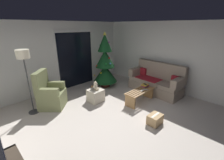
{
  "coord_description": "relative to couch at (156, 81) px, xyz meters",
  "views": [
    {
      "loc": [
        -2.55,
        -2.25,
        2.35
      ],
      "look_at": [
        0.4,
        0.7,
        0.85
      ],
      "focal_mm": 24.47,
      "sensor_mm": 36.0,
      "label": 1
    }
  ],
  "objects": [
    {
      "name": "book_stack",
      "position": [
        -0.73,
        -0.0,
        0.05
      ],
      "size": [
        0.26,
        0.23,
        0.08
      ],
      "color": "#6B3D7A",
      "rests_on": "coffee_table"
    },
    {
      "name": "cardboard_box_taped_mid_floor",
      "position": [
        -1.79,
        -1.03,
        -0.28
      ],
      "size": [
        0.38,
        0.29,
        0.25
      ],
      "color": "tan",
      "rests_on": "ground"
    },
    {
      "name": "teddy_bear_chestnut_by_tree",
      "position": [
        -1.72,
        1.58,
        -0.28
      ],
      "size": [
        0.21,
        0.22,
        0.29
      ],
      "color": "brown",
      "rests_on": "ground"
    },
    {
      "name": "teddy_bear_cream",
      "position": [
        -2.06,
        0.96,
        0.13
      ],
      "size": [
        0.21,
        0.22,
        0.29
      ],
      "color": "beige",
      "rests_on": "ottoman"
    },
    {
      "name": "remote_silver",
      "position": [
        -0.96,
        -0.17,
        0.01
      ],
      "size": [
        0.15,
        0.12,
        0.02
      ],
      "primitive_type": "cube",
      "rotation": [
        0.0,
        0.0,
        4.12
      ],
      "color": "#ADADB2",
      "rests_on": "coffee_table"
    },
    {
      "name": "cell_phone",
      "position": [
        -0.72,
        -0.01,
        0.09
      ],
      "size": [
        0.1,
        0.16,
        0.01
      ],
      "primitive_type": "cube",
      "rotation": [
        0.0,
        0.0,
        -0.25
      ],
      "color": "black",
      "rests_on": "book_stack"
    },
    {
      "name": "remote_white",
      "position": [
        -1.08,
        -0.15,
        0.01
      ],
      "size": [
        0.16,
        0.05,
        0.02
      ],
      "primitive_type": "cube",
      "rotation": [
        0.0,
        0.0,
        4.65
      ],
      "color": "silver",
      "rests_on": "coffee_table"
    },
    {
      "name": "coffee_table",
      "position": [
        -1.1,
        -0.07,
        -0.13
      ],
      "size": [
        1.1,
        0.4,
        0.4
      ],
      "color": "#9E7547",
      "rests_on": "ground"
    },
    {
      "name": "couch",
      "position": [
        0.0,
        0.0,
        0.0
      ],
      "size": [
        0.89,
        1.98,
        1.08
      ],
      "color": "gray",
      "rests_on": "ground"
    },
    {
      "name": "armchair",
      "position": [
        -3.25,
        1.65,
        0.0
      ],
      "size": [
        0.97,
        0.97,
        1.13
      ],
      "color": "olive",
      "rests_on": "ground"
    },
    {
      "name": "wall_right",
      "position": [
        0.54,
        -0.33,
        0.85
      ],
      "size": [
        0.12,
        6.0,
        2.5
      ],
      "primitive_type": "cube",
      "color": "silver",
      "rests_on": "ground"
    },
    {
      "name": "ground_plane",
      "position": [
        -2.32,
        -0.33,
        -0.4
      ],
      "size": [
        7.0,
        7.0,
        0.0
      ],
      "primitive_type": "plane",
      "color": "#BCB2A8"
    },
    {
      "name": "floor_lamp",
      "position": [
        -3.76,
        1.69,
        1.11
      ],
      "size": [
        0.32,
        0.32,
        1.78
      ],
      "color": "#2D2D30",
      "rests_on": "ground"
    },
    {
      "name": "christmas_tree",
      "position": [
        -0.96,
        1.71,
        0.54
      ],
      "size": [
        0.94,
        0.94,
        2.13
      ],
      "color": "#4C1E19",
      "rests_on": "ground"
    },
    {
      "name": "patio_door_frame",
      "position": [
        -1.66,
        2.66,
        0.7
      ],
      "size": [
        1.6,
        0.02,
        2.2
      ],
      "primitive_type": "cube",
      "color": "silver",
      "rests_on": "ground"
    },
    {
      "name": "patio_door_glass",
      "position": [
        -1.66,
        2.64,
        0.65
      ],
      "size": [
        1.5,
        0.02,
        2.1
      ],
      "primitive_type": "cube",
      "color": "black",
      "rests_on": "ground"
    },
    {
      "name": "wall_back",
      "position": [
        -2.32,
        2.73,
        0.85
      ],
      "size": [
        5.72,
        0.12,
        2.5
      ],
      "primitive_type": "cube",
      "color": "silver",
      "rests_on": "ground"
    },
    {
      "name": "ottoman",
      "position": [
        -2.07,
        0.97,
        -0.2
      ],
      "size": [
        0.44,
        0.44,
        0.41
      ],
      "primitive_type": "cube",
      "color": "beige",
      "rests_on": "ground"
    }
  ]
}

